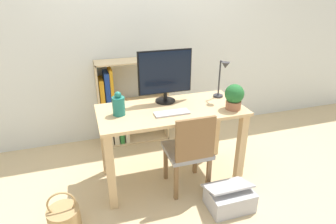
% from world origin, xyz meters
% --- Properties ---
extents(ground_plane, '(10.00, 10.00, 0.00)m').
position_xyz_m(ground_plane, '(0.00, 0.00, 0.00)').
color(ground_plane, '#CCB284').
extents(wall_back, '(8.00, 0.05, 2.60)m').
position_xyz_m(wall_back, '(0.00, 1.07, 1.30)').
color(wall_back, silver).
rests_on(wall_back, ground_plane).
extents(desk, '(1.37, 0.65, 0.78)m').
position_xyz_m(desk, '(0.00, 0.00, 0.62)').
color(desk, tan).
rests_on(desk, ground_plane).
extents(monitor, '(0.53, 0.20, 0.51)m').
position_xyz_m(monitor, '(-0.00, 0.19, 1.06)').
color(monitor, black).
rests_on(monitor, desk).
extents(keyboard, '(0.32, 0.12, 0.02)m').
position_xyz_m(keyboard, '(-0.03, -0.11, 0.78)').
color(keyboard, '#B2B2B7').
rests_on(keyboard, desk).
extents(vase, '(0.11, 0.11, 0.22)m').
position_xyz_m(vase, '(-0.49, 0.01, 0.87)').
color(vase, '#1E7266').
rests_on(vase, desk).
extents(desk_lamp, '(0.10, 0.19, 0.39)m').
position_xyz_m(desk_lamp, '(0.56, 0.09, 1.01)').
color(desk_lamp, '#2D2D33').
rests_on(desk_lamp, desk).
extents(potted_plant, '(0.18, 0.18, 0.24)m').
position_xyz_m(potted_plant, '(0.55, -0.18, 0.90)').
color(potted_plant, '#9E6647').
rests_on(potted_plant, desk).
extents(chair, '(0.40, 0.40, 0.82)m').
position_xyz_m(chair, '(0.10, -0.24, 0.45)').
color(chair, gray).
rests_on(chair, ground_plane).
extents(bookshelf, '(0.84, 0.28, 1.04)m').
position_xyz_m(bookshelf, '(-0.36, 0.90, 0.45)').
color(bookshelf, '#D8BC8C').
rests_on(bookshelf, ground_plane).
extents(basket, '(0.26, 0.26, 0.36)m').
position_xyz_m(basket, '(-1.04, -0.38, 0.10)').
color(basket, tan).
rests_on(basket, ground_plane).
extents(storage_box, '(0.40, 0.34, 0.25)m').
position_xyz_m(storage_box, '(0.36, -0.58, 0.10)').
color(storage_box, '#B2B2B7').
rests_on(storage_box, ground_plane).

